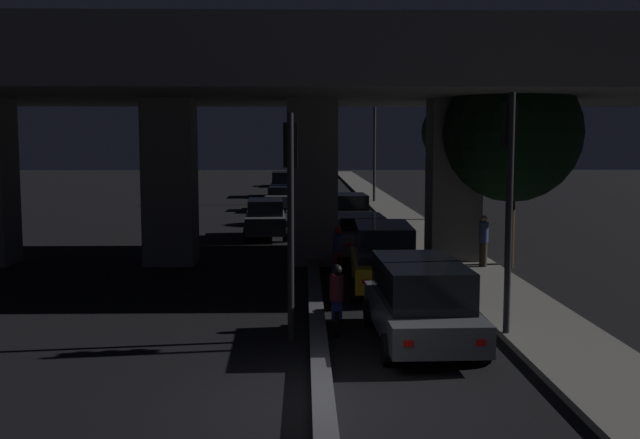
# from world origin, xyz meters

# --- Properties ---
(ground_plane) EXTENTS (200.00, 200.00, 0.00)m
(ground_plane) POSITION_xyz_m (0.00, 0.00, 0.00)
(ground_plane) COLOR black
(median_divider) EXTENTS (0.36, 126.00, 0.26)m
(median_divider) POSITION_xyz_m (0.00, 35.00, 0.13)
(median_divider) COLOR #4C4C51
(median_divider) RESTS_ON ground_plane
(sidewalk_right) EXTENTS (2.29, 126.00, 0.15)m
(sidewalk_right) POSITION_xyz_m (5.12, 28.00, 0.07)
(sidewalk_right) COLOR slate
(sidewalk_right) RESTS_ON ground_plane
(elevated_overpass) EXTENTS (26.99, 11.76, 8.62)m
(elevated_overpass) POSITION_xyz_m (-0.26, 14.34, 6.39)
(elevated_overpass) COLOR slate
(elevated_overpass) RESTS_ON ground_plane
(traffic_light_left_of_median) EXTENTS (0.30, 0.49, 4.86)m
(traffic_light_left_of_median) POSITION_xyz_m (-0.58, 4.16, 3.32)
(traffic_light_left_of_median) COLOR black
(traffic_light_left_of_median) RESTS_ON ground_plane
(traffic_light_right_of_median) EXTENTS (0.30, 0.49, 5.29)m
(traffic_light_right_of_median) POSITION_xyz_m (4.08, 4.16, 3.60)
(traffic_light_right_of_median) COLOR black
(traffic_light_right_of_median) RESTS_ON ground_plane
(street_lamp) EXTENTS (1.92, 0.32, 8.11)m
(street_lamp) POSITION_xyz_m (4.33, 39.89, 4.75)
(street_lamp) COLOR #2D2D30
(street_lamp) RESTS_ON ground_plane
(car_grey_lead) EXTENTS (2.15, 4.73, 1.74)m
(car_grey_lead) POSITION_xyz_m (2.17, 3.81, 0.93)
(car_grey_lead) COLOR #515459
(car_grey_lead) RESTS_ON ground_plane
(car_taxi_yellow_second) EXTENTS (2.00, 4.22, 1.92)m
(car_taxi_yellow_second) POSITION_xyz_m (1.96, 9.31, 1.00)
(car_taxi_yellow_second) COLOR gold
(car_taxi_yellow_second) RESTS_ON ground_plane
(car_grey_third) EXTENTS (2.15, 4.79, 1.57)m
(car_grey_third) POSITION_xyz_m (1.77, 15.72, 0.83)
(car_grey_third) COLOR #515459
(car_grey_third) RESTS_ON ground_plane
(car_black_fourth) EXTENTS (2.07, 4.45, 1.74)m
(car_black_fourth) POSITION_xyz_m (1.92, 24.20, 0.91)
(car_black_fourth) COLOR black
(car_black_fourth) RESTS_ON ground_plane
(car_grey_lead_oncoming) EXTENTS (2.02, 4.31, 1.71)m
(car_grey_lead_oncoming) POSITION_xyz_m (-2.00, 21.25, 0.88)
(car_grey_lead_oncoming) COLOR #515459
(car_grey_lead_oncoming) RESTS_ON ground_plane
(car_grey_second_oncoming) EXTENTS (2.00, 4.04, 1.46)m
(car_grey_second_oncoming) POSITION_xyz_m (-1.71, 34.62, 0.75)
(car_grey_second_oncoming) COLOR #515459
(car_grey_second_oncoming) RESTS_ON ground_plane
(car_dark_blue_third_oncoming) EXTENTS (1.92, 4.50, 1.91)m
(car_dark_blue_third_oncoming) POSITION_xyz_m (-1.96, 46.19, 0.99)
(car_dark_blue_third_oncoming) COLOR #141938
(car_dark_blue_third_oncoming) RESTS_ON ground_plane
(car_dark_green_fourth_oncoming) EXTENTS (2.00, 4.82, 1.39)m
(car_dark_green_fourth_oncoming) POSITION_xyz_m (-1.88, 59.73, 0.74)
(car_dark_green_fourth_oncoming) COLOR black
(car_dark_green_fourth_oncoming) RESTS_ON ground_plane
(motorcycle_blue_filtering_near) EXTENTS (0.33, 1.93, 1.49)m
(motorcycle_blue_filtering_near) POSITION_xyz_m (0.44, 5.03, 0.63)
(motorcycle_blue_filtering_near) COLOR black
(motorcycle_blue_filtering_near) RESTS_ON ground_plane
(motorcycle_red_filtering_mid) EXTENTS (0.32, 1.98, 1.51)m
(motorcycle_red_filtering_mid) POSITION_xyz_m (0.81, 12.36, 0.64)
(motorcycle_red_filtering_mid) COLOR black
(motorcycle_red_filtering_mid) RESTS_ON ground_plane
(pedestrian_on_sidewalk) EXTENTS (0.30, 0.30, 1.70)m
(pedestrian_on_sidewalk) POSITION_xyz_m (5.63, 12.62, 1.01)
(pedestrian_on_sidewalk) COLOR #2D261E
(pedestrian_on_sidewalk) RESTS_ON sidewalk_right
(roadside_tree_kerbside_near) EXTENTS (4.61, 4.61, 6.85)m
(roadside_tree_kerbside_near) POSITION_xyz_m (6.63, 13.14, 4.54)
(roadside_tree_kerbside_near) COLOR #2D2116
(roadside_tree_kerbside_near) RESTS_ON ground_plane
(roadside_tree_kerbside_mid) EXTENTS (3.37, 3.37, 6.43)m
(roadside_tree_kerbside_mid) POSITION_xyz_m (7.61, 27.88, 4.71)
(roadside_tree_kerbside_mid) COLOR #38281C
(roadside_tree_kerbside_mid) RESTS_ON ground_plane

